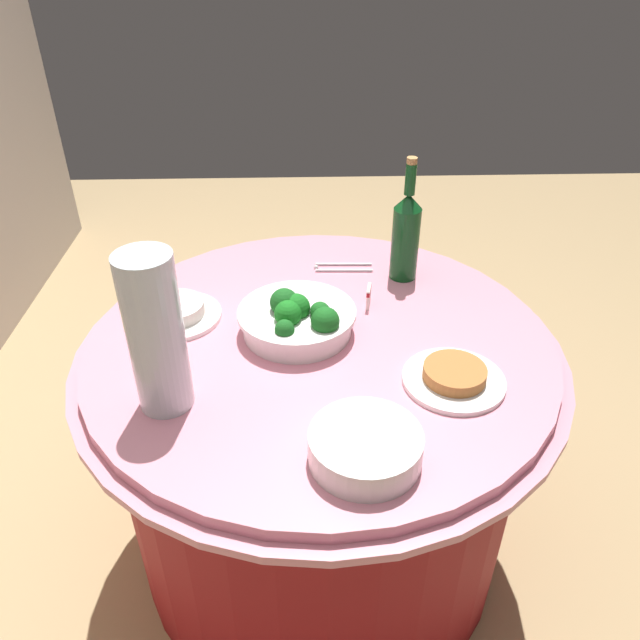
% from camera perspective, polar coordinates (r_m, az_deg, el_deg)
% --- Properties ---
extents(ground_plane, '(6.00, 6.00, 0.00)m').
position_cam_1_polar(ground_plane, '(1.98, 0.00, -19.38)').
color(ground_plane, tan).
extents(buffet_table, '(1.16, 1.16, 0.74)m').
position_cam_1_polar(buffet_table, '(1.69, 0.00, -11.75)').
color(buffet_table, maroon).
rests_on(buffet_table, ground_plane).
extents(broccoli_bowl, '(0.28, 0.28, 0.12)m').
position_cam_1_polar(broccoli_bowl, '(1.44, -2.14, 0.14)').
color(broccoli_bowl, white).
rests_on(broccoli_bowl, buffet_table).
extents(plate_stack, '(0.21, 0.21, 0.06)m').
position_cam_1_polar(plate_stack, '(1.14, 4.22, -11.67)').
color(plate_stack, white).
rests_on(plate_stack, buffet_table).
extents(wine_bottle, '(0.07, 0.07, 0.34)m').
position_cam_1_polar(wine_bottle, '(1.65, 7.98, 7.93)').
color(wine_bottle, '#0E431A').
rests_on(wine_bottle, buffet_table).
extents(decorative_fruit_vase, '(0.11, 0.11, 0.34)m').
position_cam_1_polar(decorative_fruit_vase, '(1.22, -14.90, -1.93)').
color(decorative_fruit_vase, silver).
rests_on(decorative_fruit_vase, buffet_table).
extents(serving_tongs, '(0.05, 0.17, 0.01)m').
position_cam_1_polar(serving_tongs, '(1.74, 1.98, 4.92)').
color(serving_tongs, silver).
rests_on(serving_tongs, buffet_table).
extents(food_plate_peanuts, '(0.22, 0.22, 0.04)m').
position_cam_1_polar(food_plate_peanuts, '(1.34, 12.34, -5.18)').
color(food_plate_peanuts, white).
rests_on(food_plate_peanuts, buffet_table).
extents(food_plate_rice, '(0.22, 0.22, 0.04)m').
position_cam_1_polar(food_plate_rice, '(1.55, -13.20, 0.72)').
color(food_plate_rice, white).
rests_on(food_plate_rice, buffet_table).
extents(label_placard_front, '(0.05, 0.02, 0.05)m').
position_cam_1_polar(label_placard_front, '(1.56, 4.54, 2.30)').
color(label_placard_front, white).
rests_on(label_placard_front, buffet_table).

